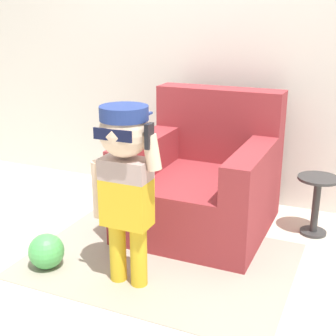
% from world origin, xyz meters
% --- Properties ---
extents(ground_plane, '(10.00, 10.00, 0.00)m').
position_xyz_m(ground_plane, '(0.00, 0.00, 0.00)').
color(ground_plane, beige).
extents(wall_back, '(10.00, 0.05, 2.60)m').
position_xyz_m(wall_back, '(0.00, 0.76, 1.30)').
color(wall_back, silver).
rests_on(wall_back, ground_plane).
extents(armchair, '(0.95, 1.02, 0.97)m').
position_xyz_m(armchair, '(0.24, 0.13, 0.34)').
color(armchair, maroon).
rests_on(armchair, ground_plane).
extents(person_child, '(0.43, 0.32, 1.04)m').
position_xyz_m(person_child, '(0.11, -0.78, 0.69)').
color(person_child, gold).
rests_on(person_child, ground_plane).
extents(side_table, '(0.28, 0.28, 0.43)m').
position_xyz_m(side_table, '(1.02, 0.31, 0.26)').
color(side_table, '#333333').
rests_on(side_table, ground_plane).
extents(rug, '(1.64, 1.17, 0.01)m').
position_xyz_m(rug, '(0.18, -0.48, 0.00)').
color(rug, '#9E9384').
rests_on(rug, ground_plane).
extents(toy_ball, '(0.22, 0.22, 0.22)m').
position_xyz_m(toy_ball, '(-0.42, -0.84, 0.11)').
color(toy_ball, '#4CB256').
rests_on(toy_ball, ground_plane).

